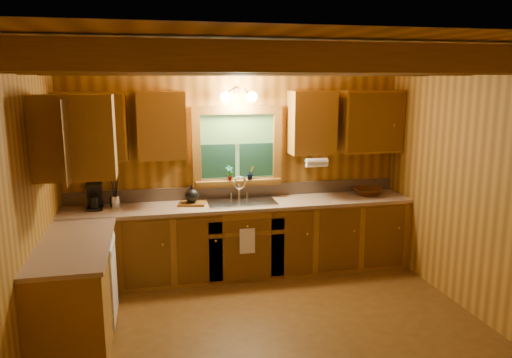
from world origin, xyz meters
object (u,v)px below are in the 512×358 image
object	(u,v)px
cutting_board	(192,204)
wicker_basket	(368,192)
sink	(242,206)
coffee_maker	(94,196)

from	to	relation	value
cutting_board	wicker_basket	xyz separation A→B (m)	(2.27, 0.01, 0.03)
sink	cutting_board	distance (m)	0.60
sink	wicker_basket	size ratio (longest dim) A/B	2.21
sink	cutting_board	world-z (taller)	sink
sink	coffee_maker	distance (m)	1.72
cutting_board	wicker_basket	bearing A→B (deg)	12.07
wicker_basket	coffee_maker	bearing A→B (deg)	179.37
cutting_board	wicker_basket	size ratio (longest dim) A/B	0.84
cutting_board	coffee_maker	bearing A→B (deg)	-170.83
sink	cutting_board	bearing A→B (deg)	177.93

